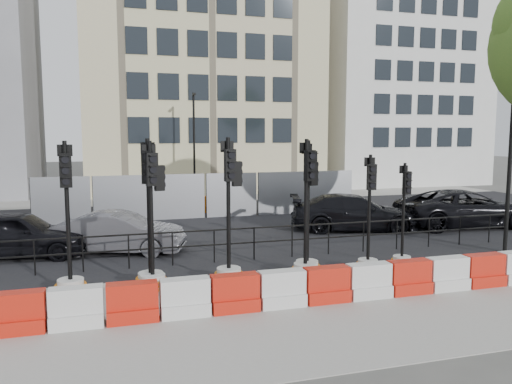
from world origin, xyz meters
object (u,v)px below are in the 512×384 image
object	(u,v)px
lamp_post_near	(511,151)
car_a	(17,234)
traffic_signal_a	(70,266)
traffic_signal_d	(229,251)
car_c	(354,212)
traffic_signal_h	(402,247)

from	to	relation	value
lamp_post_near	car_a	size ratio (longest dim) A/B	1.35
traffic_signal_a	traffic_signal_d	bearing A→B (deg)	-5.88
traffic_signal_d	car_c	size ratio (longest dim) A/B	0.70
traffic_signal_a	traffic_signal_h	xyz separation A→B (m)	(8.68, 0.05, -0.13)
lamp_post_near	traffic_signal_h	distance (m)	4.62
traffic_signal_d	car_a	distance (m)	7.14
lamp_post_near	car_a	world-z (taller)	lamp_post_near
lamp_post_near	car_a	distance (m)	15.06
traffic_signal_h	car_a	world-z (taller)	traffic_signal_h
traffic_signal_a	lamp_post_near	bearing A→B (deg)	-2.62
traffic_signal_h	car_c	bearing A→B (deg)	71.19
traffic_signal_d	car_a	bearing A→B (deg)	133.10
traffic_signal_d	car_a	world-z (taller)	traffic_signal_d
traffic_signal_h	car_c	xyz separation A→B (m)	(1.29, 5.40, 0.10)
traffic_signal_d	car_a	size ratio (longest dim) A/B	0.82
lamp_post_near	traffic_signal_d	distance (m)	9.08
traffic_signal_d	car_c	xyz separation A→B (m)	(6.26, 5.56, -0.16)
lamp_post_near	traffic_signal_h	world-z (taller)	lamp_post_near
car_c	car_a	bearing A→B (deg)	111.23
traffic_signal_a	car_a	bearing A→B (deg)	108.10
traffic_signal_a	traffic_signal_d	size ratio (longest dim) A/B	0.98
car_a	lamp_post_near	bearing A→B (deg)	-97.27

